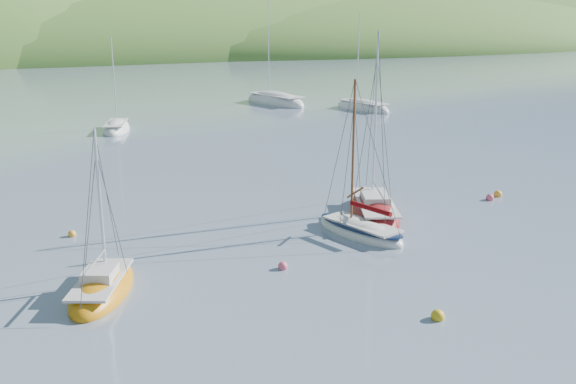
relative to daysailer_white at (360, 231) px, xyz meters
name	(u,v)px	position (x,y,z in m)	size (l,w,h in m)	color
ground	(373,294)	(-3.01, -6.19, -0.20)	(700.00, 700.00, 0.00)	slate
shoreline_hills	(8,52)	(-12.67, 166.24, -0.20)	(690.00, 135.00, 56.00)	#336526
daysailer_white	(360,231)	(0.00, 0.00, 0.00)	(3.34, 5.57, 8.05)	white
sloop_red	(374,213)	(2.14, 2.19, 0.01)	(5.00, 7.47, 10.48)	maroon
sailboat_yellow	(102,289)	(-12.59, -1.84, -0.03)	(4.06, 5.62, 6.95)	#C9780C
distant_sloop_a	(116,129)	(-6.09, 33.91, -0.03)	(4.03, 6.78, 9.14)	white
distant_sloop_b	(275,102)	(14.12, 44.29, 0.02)	(5.98, 10.25, 13.81)	white
distant_sloop_d	(363,108)	(21.20, 36.00, -0.01)	(4.45, 8.24, 11.17)	white
mooring_buoys	(404,232)	(1.97, -0.88, -0.08)	(24.24, 14.83, 0.49)	gold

